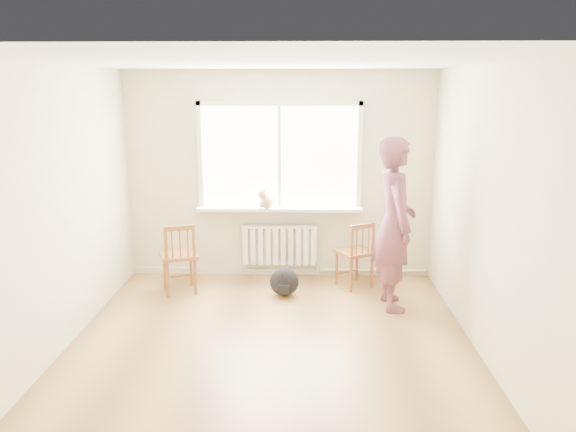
# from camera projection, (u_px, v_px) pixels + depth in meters

# --- Properties ---
(floor) EXTENTS (4.50, 4.50, 0.00)m
(floor) POSITION_uv_depth(u_px,v_px,m) (270.00, 349.00, 5.44)
(floor) COLOR #A97E45
(floor) RESTS_ON ground
(ceiling) EXTENTS (4.50, 4.50, 0.00)m
(ceiling) POSITION_uv_depth(u_px,v_px,m) (268.00, 61.00, 4.83)
(ceiling) COLOR white
(ceiling) RESTS_ON back_wall
(back_wall) EXTENTS (4.00, 0.01, 2.70)m
(back_wall) POSITION_uv_depth(u_px,v_px,m) (280.00, 176.00, 7.33)
(back_wall) COLOR beige
(back_wall) RESTS_ON ground
(window) EXTENTS (2.12, 0.05, 1.42)m
(window) POSITION_uv_depth(u_px,v_px,m) (280.00, 152.00, 7.23)
(window) COLOR white
(window) RESTS_ON back_wall
(windowsill) EXTENTS (2.15, 0.22, 0.04)m
(windowsill) POSITION_uv_depth(u_px,v_px,m) (279.00, 209.00, 7.32)
(windowsill) COLOR white
(windowsill) RESTS_ON back_wall
(radiator) EXTENTS (1.00, 0.12, 0.55)m
(radiator) POSITION_uv_depth(u_px,v_px,m) (280.00, 245.00, 7.44)
(radiator) COLOR white
(radiator) RESTS_ON back_wall
(heating_pipe) EXTENTS (1.40, 0.04, 0.04)m
(heating_pipe) POSITION_uv_depth(u_px,v_px,m) (373.00, 270.00, 7.52)
(heating_pipe) COLOR silver
(heating_pipe) RESTS_ON back_wall
(baseboard) EXTENTS (4.00, 0.03, 0.08)m
(baseboard) POSITION_uv_depth(u_px,v_px,m) (280.00, 271.00, 7.61)
(baseboard) COLOR beige
(baseboard) RESTS_ON ground
(chair_left) EXTENTS (0.55, 0.54, 0.88)m
(chair_left) POSITION_uv_depth(u_px,v_px,m) (179.00, 258.00, 6.84)
(chair_left) COLOR #9C592D
(chair_left) RESTS_ON floor
(chair_right) EXTENTS (0.57, 0.56, 0.85)m
(chair_right) POSITION_uv_depth(u_px,v_px,m) (357.00, 255.00, 7.03)
(chair_right) COLOR #9C592D
(chair_right) RESTS_ON floor
(person) EXTENTS (0.54, 0.76, 1.96)m
(person) POSITION_uv_depth(u_px,v_px,m) (394.00, 224.00, 6.31)
(person) COLOR #C44149
(person) RESTS_ON floor
(cat) EXTENTS (0.27, 0.42, 0.29)m
(cat) POSITION_uv_depth(u_px,v_px,m) (266.00, 200.00, 7.20)
(cat) COLOR beige
(cat) RESTS_ON windowsill
(backpack) EXTENTS (0.39, 0.32, 0.35)m
(backpack) POSITION_uv_depth(u_px,v_px,m) (284.00, 282.00, 6.80)
(backpack) COLOR black
(backpack) RESTS_ON floor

